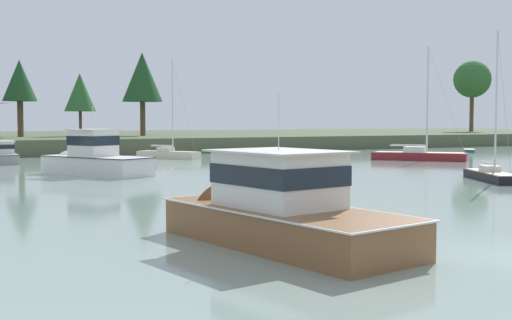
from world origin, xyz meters
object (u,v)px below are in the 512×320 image
object	(u,v)px
dinghy_sand	(325,167)
sailboat_black	(491,177)
cruiser_wood	(264,219)
sailboat_maroon	(419,158)
mooring_buoy_orange	(332,154)
cruiser_white	(88,164)
sailboat_cream	(168,156)
cruiser_grey	(4,157)
dinghy_teal	(469,151)

from	to	relation	value
dinghy_sand	sailboat_black	world-z (taller)	sailboat_black
dinghy_sand	cruiser_wood	xyz separation A→B (m)	(-18.50, -25.85, 0.57)
sailboat_maroon	mooring_buoy_orange	bearing A→B (deg)	100.55
cruiser_white	dinghy_sand	xyz separation A→B (m)	(18.26, -2.78, -0.58)
sailboat_black	mooring_buoy_orange	world-z (taller)	sailboat_black
sailboat_maroon	mooring_buoy_orange	xyz separation A→B (m)	(-2.23, 11.99, -0.16)
dinghy_sand	sailboat_cream	xyz separation A→B (m)	(-7.00, 18.47, 0.09)
dinghy_sand	sailboat_maroon	bearing A→B (deg)	20.56
sailboat_black	sailboat_cream	world-z (taller)	sailboat_cream
cruiser_wood	cruiser_white	bearing A→B (deg)	89.52
cruiser_grey	cruiser_wood	world-z (taller)	cruiser_wood
cruiser_wood	dinghy_teal	bearing A→B (deg)	40.12
cruiser_white	sailboat_black	distance (m)	27.73
dinghy_teal	cruiser_white	bearing A→B (deg)	-165.71
dinghy_sand	cruiser_grey	bearing A→B (deg)	139.71
cruiser_white	sailboat_cream	world-z (taller)	sailboat_cream
sailboat_cream	dinghy_sand	bearing A→B (deg)	-69.26
sailboat_black	cruiser_wood	distance (m)	25.68
sailboat_cream	dinghy_teal	distance (m)	37.26
cruiser_wood	sailboat_maroon	bearing A→B (deg)	43.72
cruiser_white	cruiser_wood	bearing A→B (deg)	-90.48
cruiser_grey	sailboat_black	bearing A→B (deg)	-50.89
cruiser_white	dinghy_sand	world-z (taller)	cruiser_white
sailboat_black	dinghy_teal	bearing A→B (deg)	47.84
mooring_buoy_orange	sailboat_maroon	bearing A→B (deg)	-79.45
cruiser_white	dinghy_sand	distance (m)	18.48
cruiser_wood	cruiser_grey	bearing A→B (deg)	95.11
cruiser_white	dinghy_teal	size ratio (longest dim) A/B	3.41
sailboat_maroon	mooring_buoy_orange	size ratio (longest dim) A/B	22.40
cruiser_grey	cruiser_wood	size ratio (longest dim) A/B	0.65
dinghy_sand	dinghy_teal	world-z (taller)	dinghy_sand
cruiser_wood	sailboat_cream	bearing A→B (deg)	75.45
sailboat_black	dinghy_sand	bearing A→B (deg)	106.68
cruiser_grey	cruiser_wood	distance (m)	45.12
sailboat_maroon	dinghy_sand	bearing A→B (deg)	-159.44
sailboat_maroon	cruiser_wood	distance (m)	45.04
sailboat_black	mooring_buoy_orange	xyz separation A→B (m)	(7.73, 30.90, -0.13)
dinghy_sand	sailboat_maroon	size ratio (longest dim) A/B	0.24
sailboat_maroon	mooring_buoy_orange	world-z (taller)	sailboat_maroon
cruiser_white	cruiser_wood	distance (m)	28.64
sailboat_black	sailboat_maroon	xyz separation A→B (m)	(9.96, 18.91, 0.03)
dinghy_sand	cruiser_grey	xyz separation A→B (m)	(-22.52, 19.09, 0.35)
cruiser_white	dinghy_sand	bearing A→B (deg)	-8.67
sailboat_black	mooring_buoy_orange	distance (m)	31.85
dinghy_teal	cruiser_grey	bearing A→B (deg)	175.67
dinghy_teal	mooring_buoy_orange	size ratio (longest dim) A/B	5.74
cruiser_white	sailboat_cream	bearing A→B (deg)	54.32
sailboat_black	sailboat_maroon	size ratio (longest dim) A/B	0.87
dinghy_sand	dinghy_teal	distance (m)	33.68
sailboat_black	sailboat_cream	xyz separation A→B (m)	(-11.08, 32.11, 0.01)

